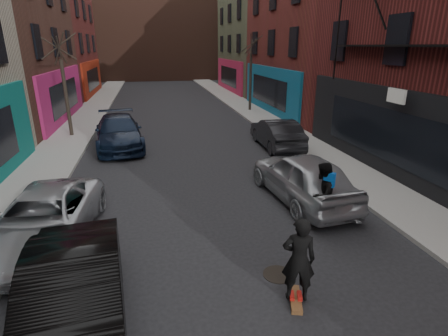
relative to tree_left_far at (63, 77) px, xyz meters
name	(u,v)px	position (x,y,z in m)	size (l,w,h in m)	color
sidewalk_left	(98,104)	(-0.05, 12.00, -3.31)	(2.50, 84.00, 0.13)	gray
sidewalk_right	(233,100)	(12.45, 12.00, -3.31)	(2.50, 84.00, 0.13)	gray
building_far	(156,32)	(6.20, 38.00, 3.62)	(40.00, 10.00, 14.00)	#47281E
tree_left_far	(63,77)	(0.00, 0.00, 0.00)	(2.00, 2.00, 6.50)	black
tree_right_far	(251,66)	(12.40, 6.00, 0.15)	(2.00, 2.00, 6.80)	black
parked_left_mid	(74,300)	(3.00, -15.62, -2.60)	(1.65, 4.74, 1.56)	black
parked_left_far	(44,219)	(1.60, -12.03, -2.69)	(2.28, 4.94, 1.37)	#9A9CA2
parked_left_end	(119,132)	(2.87, -2.76, -2.58)	(2.24, 5.52, 1.60)	black
parked_right_far	(302,177)	(9.40, -10.89, -2.55)	(1.97, 4.89, 1.66)	#9B9FA4
parked_right_end	(276,133)	(10.80, -4.53, -2.63)	(1.58, 4.54, 1.50)	black
skateboard	(295,299)	(7.21, -15.61, -3.33)	(0.22, 0.80, 0.10)	brown
skateboarder	(299,259)	(7.21, -15.61, -2.37)	(0.66, 0.44, 1.82)	black
pedestrian	(322,194)	(9.20, -12.65, -2.42)	(1.18, 1.14, 1.91)	black
manhole	(278,274)	(7.17, -14.69, -3.37)	(0.70, 0.70, 0.01)	black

